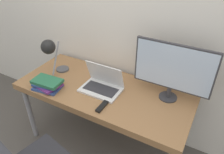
# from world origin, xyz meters

# --- Properties ---
(wall_back) EXTENTS (8.00, 0.05, 2.60)m
(wall_back) POSITION_xyz_m (0.00, 0.74, 1.30)
(wall_back) COLOR silver
(wall_back) RESTS_ON ground_plane
(desk) EXTENTS (1.57, 0.68, 0.71)m
(desk) POSITION_xyz_m (0.00, 0.34, 0.65)
(desk) COLOR #996B42
(desk) RESTS_ON ground_plane
(laptop) EXTENTS (0.35, 0.23, 0.24)m
(laptop) POSITION_xyz_m (-0.01, 0.33, 0.76)
(laptop) COLOR silver
(laptop) RESTS_ON desk
(monitor) EXTENTS (0.62, 0.15, 0.49)m
(monitor) POSITION_xyz_m (0.54, 0.50, 0.99)
(monitor) COLOR #333338
(monitor) RESTS_ON desk
(desk_lamp) EXTENTS (0.13, 0.27, 0.38)m
(desk_lamp) POSITION_xyz_m (-0.53, 0.29, 0.99)
(desk_lamp) COLOR #4C4C51
(desk_lamp) RESTS_ON desk
(book_stack) EXTENTS (0.27, 0.21, 0.08)m
(book_stack) POSITION_xyz_m (-0.44, 0.11, 0.75)
(book_stack) COLOR #334C8C
(book_stack) RESTS_ON desk
(tv_remote) EXTENTS (0.04, 0.14, 0.02)m
(tv_remote) POSITION_xyz_m (0.12, 0.12, 0.72)
(tv_remote) COLOR black
(tv_remote) RESTS_ON desk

